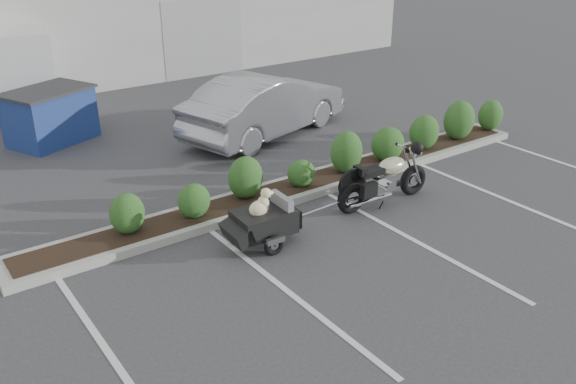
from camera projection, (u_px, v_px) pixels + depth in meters
ground at (338, 246)px, 10.39m from camera, size 90.00×90.00×0.00m
planter_kerb at (306, 185)px, 12.51m from camera, size 12.00×1.00×0.15m
building at (39, 10)px, 22.13m from camera, size 26.00×10.00×4.00m
motorcycle at (384, 180)px, 11.70m from camera, size 2.20×0.74×1.26m
pet_trailer at (263, 221)px, 10.27m from camera, size 1.75×0.98×1.05m
sedan at (265, 105)px, 15.34m from camera, size 5.02×2.91×1.56m
dumpster at (50, 116)px, 14.90m from camera, size 2.39×2.07×1.32m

